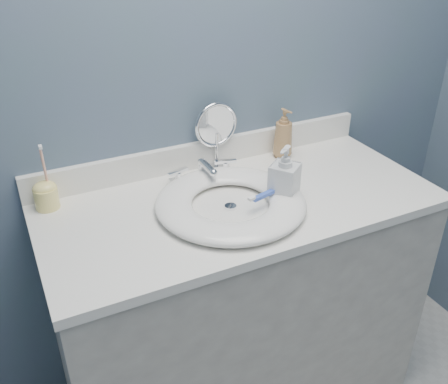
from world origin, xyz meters
TOP-DOWN VIEW (x-y plane):
  - back_wall at (0.00, 1.25)m, footprint 2.20×0.02m
  - vanity_cabinet at (0.00, 0.97)m, footprint 1.20×0.55m
  - countertop at (0.00, 0.97)m, footprint 1.22×0.57m
  - backsplash at (0.00, 1.24)m, footprint 1.22×0.02m
  - basin at (-0.05, 0.94)m, footprint 0.45×0.45m
  - drain at (-0.05, 0.94)m, footprint 0.04×0.04m
  - faucet at (-0.05, 1.14)m, footprint 0.25×0.13m
  - makeup_mirror at (0.03, 1.21)m, footprint 0.16×0.09m
  - soap_bottle_amber at (0.28, 1.18)m, footprint 0.08×0.08m
  - soap_bottle_clear at (0.12, 0.92)m, footprint 0.11×0.11m
  - toothbrush_holder at (-0.54, 1.19)m, footprint 0.07×0.07m
  - toothbrush_lying at (0.06, 0.91)m, footprint 0.17×0.06m

SIDE VIEW (x-z plane):
  - vanity_cabinet at x=0.00m, z-range 0.00..0.85m
  - countertop at x=0.00m, z-range 0.85..0.88m
  - drain at x=-0.05m, z-range 0.88..0.89m
  - basin at x=-0.05m, z-range 0.88..0.92m
  - faucet at x=-0.05m, z-range 0.87..0.95m
  - toothbrush_lying at x=0.06m, z-range 0.92..0.93m
  - backsplash at x=0.00m, z-range 0.88..0.97m
  - toothbrush_holder at x=-0.54m, z-range 0.83..1.03m
  - soap_bottle_clear at x=0.12m, z-range 0.88..1.06m
  - soap_bottle_amber at x=0.28m, z-range 0.88..1.06m
  - makeup_mirror at x=0.03m, z-range 0.89..1.12m
  - back_wall at x=0.00m, z-range 0.00..2.40m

